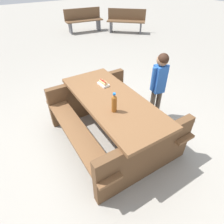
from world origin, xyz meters
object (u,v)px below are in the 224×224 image
at_px(soda_bottle, 114,103).
at_px(hotdog_tray, 103,83).
at_px(park_bench_mid, 84,20).
at_px(child_in_coat, 159,79).
at_px(park_bench_near, 126,20).
at_px(picnic_table, 112,116).

distance_m(soda_bottle, hotdog_tray, 0.67).
xyz_separation_m(hotdog_tray, park_bench_mid, (5.48, -2.20, -0.33)).
distance_m(child_in_coat, park_bench_mid, 5.95).
relative_size(hotdog_tray, park_bench_near, 0.14).
height_order(soda_bottle, child_in_coat, child_in_coat).
xyz_separation_m(hotdog_tray, park_bench_near, (4.46, -3.59, -0.33)).
height_order(soda_bottle, hotdog_tray, soda_bottle).
relative_size(picnic_table, child_in_coat, 1.54).
distance_m(picnic_table, park_bench_near, 6.08).
bearing_deg(soda_bottle, park_bench_near, -36.69).
bearing_deg(picnic_table, park_bench_near, -37.16).
relative_size(soda_bottle, park_bench_mid, 0.17).
height_order(hotdog_tray, child_in_coat, child_in_coat).
xyz_separation_m(park_bench_near, park_bench_mid, (1.02, 1.39, 0.00)).
relative_size(picnic_table, park_bench_mid, 1.18).
relative_size(soda_bottle, park_bench_near, 0.19).
height_order(park_bench_near, park_bench_mid, same).
bearing_deg(park_bench_mid, park_bench_near, -126.27).
relative_size(park_bench_near, park_bench_mid, 0.90).
height_order(hotdog_tray, park_bench_mid, park_bench_mid).
xyz_separation_m(hotdog_tray, child_in_coat, (-0.31, -0.85, -0.03)).
bearing_deg(picnic_table, child_in_coat, -85.39).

